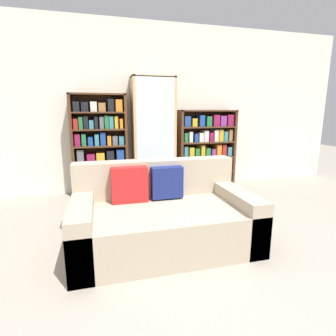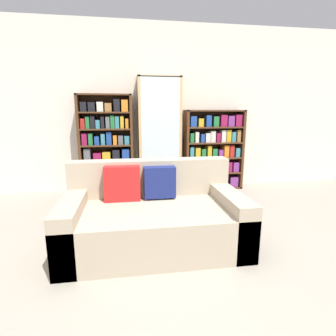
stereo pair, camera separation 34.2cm
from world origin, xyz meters
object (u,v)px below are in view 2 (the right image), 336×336
(bookshelf_left, at_px, (107,146))
(bookshelf_right, at_px, (213,151))
(wine_bottle, at_px, (196,199))
(couch, at_px, (153,217))
(display_cabinet, at_px, (159,136))

(bookshelf_left, xyz_separation_m, bookshelf_right, (1.78, -0.00, -0.13))
(bookshelf_left, bearing_deg, wine_bottle, -40.52)
(couch, bearing_deg, wine_bottle, 50.90)
(couch, distance_m, wine_bottle, 1.03)
(wine_bottle, bearing_deg, bookshelf_right, 60.95)
(couch, xyz_separation_m, wine_bottle, (0.64, 0.79, -0.12))
(bookshelf_right, relative_size, wine_bottle, 3.47)
(display_cabinet, bearing_deg, wine_bottle, -70.48)
(bookshelf_left, relative_size, wine_bottle, 4.09)
(bookshelf_right, height_order, wine_bottle, bookshelf_right)
(display_cabinet, distance_m, bookshelf_right, 0.97)
(bookshelf_left, bearing_deg, couch, -72.81)
(couch, height_order, bookshelf_left, bookshelf_left)
(bookshelf_right, bearing_deg, wine_bottle, -119.05)
(bookshelf_right, bearing_deg, display_cabinet, -179.01)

